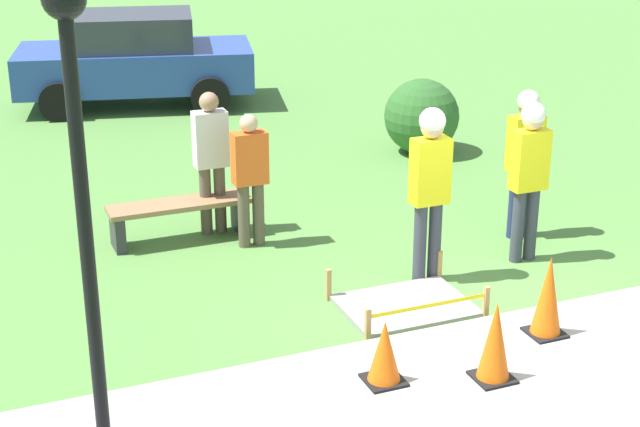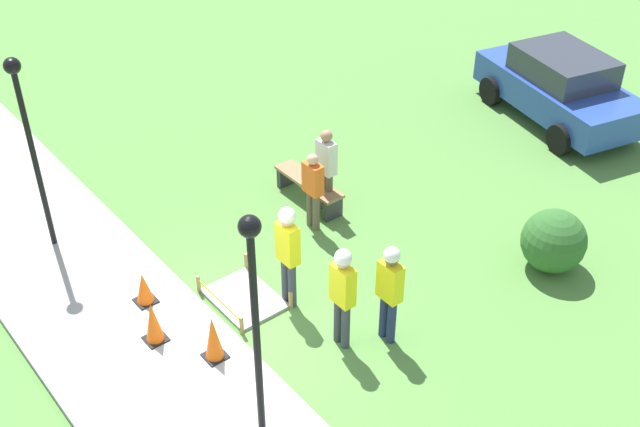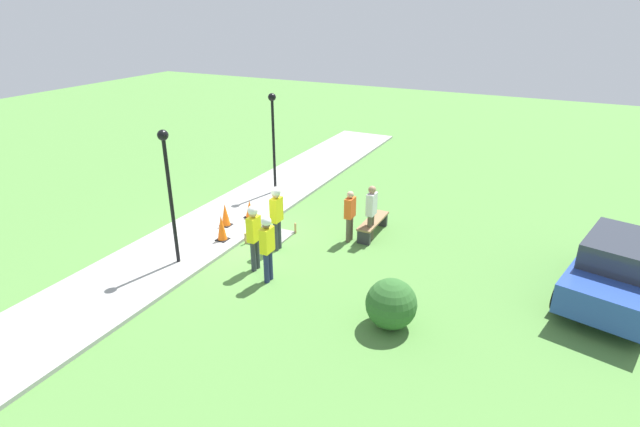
{
  "view_description": "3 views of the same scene",
  "coord_description": "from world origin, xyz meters",
  "px_view_note": "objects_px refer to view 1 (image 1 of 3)",
  "views": [
    {
      "loc": [
        -4.89,
        -7.42,
        4.51
      ],
      "look_at": [
        -1.22,
        1.64,
        0.77
      ],
      "focal_mm": 55.0,
      "sensor_mm": 36.0,
      "label": 1
    },
    {
      "loc": [
        8.09,
        -4.75,
        9.02
      ],
      "look_at": [
        -0.57,
        2.17,
        1.17
      ],
      "focal_mm": 45.0,
      "sensor_mm": 36.0,
      "label": 2
    },
    {
      "loc": [
        10.99,
        8.09,
        6.7
      ],
      "look_at": [
        -1.21,
        2.04,
        0.89
      ],
      "focal_mm": 28.0,
      "sensor_mm": 36.0,
      "label": 3
    }
  ],
  "objects_px": {
    "traffic_cone_near_patch": "(384,352)",
    "parked_car_blue": "(135,59)",
    "bystander_in_orange_shirt": "(250,173)",
    "traffic_cone_sidewalk_edge": "(548,296)",
    "worker_assistant": "(525,150)",
    "worker_supervisor": "(529,167)",
    "bystander_in_gray_shirt": "(211,154)",
    "traffic_cone_far_patch": "(495,341)",
    "worker_trainee": "(430,177)",
    "park_bench": "(180,213)",
    "lamppost_far": "(80,170)"
  },
  "relations": [
    {
      "from": "traffic_cone_near_patch",
      "to": "parked_car_blue",
      "type": "height_order",
      "value": "parked_car_blue"
    },
    {
      "from": "traffic_cone_near_patch",
      "to": "parked_car_blue",
      "type": "distance_m",
      "value": 10.62
    },
    {
      "from": "bystander_in_orange_shirt",
      "to": "traffic_cone_sidewalk_edge",
      "type": "bearing_deg",
      "value": -61.47
    },
    {
      "from": "worker_assistant",
      "to": "bystander_in_orange_shirt",
      "type": "height_order",
      "value": "worker_assistant"
    },
    {
      "from": "worker_supervisor",
      "to": "bystander_in_gray_shirt",
      "type": "height_order",
      "value": "worker_supervisor"
    },
    {
      "from": "traffic_cone_far_patch",
      "to": "worker_assistant",
      "type": "relative_size",
      "value": 0.41
    },
    {
      "from": "worker_trainee",
      "to": "traffic_cone_sidewalk_edge",
      "type": "bearing_deg",
      "value": -77.64
    },
    {
      "from": "traffic_cone_sidewalk_edge",
      "to": "park_bench",
      "type": "distance_m",
      "value": 4.62
    },
    {
      "from": "worker_assistant",
      "to": "parked_car_blue",
      "type": "bearing_deg",
      "value": 110.18
    },
    {
      "from": "park_bench",
      "to": "lamppost_far",
      "type": "relative_size",
      "value": 0.46
    },
    {
      "from": "lamppost_far",
      "to": "park_bench",
      "type": "bearing_deg",
      "value": 69.32
    },
    {
      "from": "worker_supervisor",
      "to": "lamppost_far",
      "type": "relative_size",
      "value": 0.51
    },
    {
      "from": "worker_assistant",
      "to": "parked_car_blue",
      "type": "relative_size",
      "value": 0.41
    },
    {
      "from": "traffic_cone_near_patch",
      "to": "bystander_in_orange_shirt",
      "type": "height_order",
      "value": "bystander_in_orange_shirt"
    },
    {
      "from": "park_bench",
      "to": "parked_car_blue",
      "type": "distance_m",
      "value": 6.64
    },
    {
      "from": "traffic_cone_far_patch",
      "to": "worker_trainee",
      "type": "xyz_separation_m",
      "value": [
        0.53,
        2.23,
        0.72
      ]
    },
    {
      "from": "traffic_cone_sidewalk_edge",
      "to": "worker_supervisor",
      "type": "bearing_deg",
      "value": 62.99
    },
    {
      "from": "worker_supervisor",
      "to": "lamppost_far",
      "type": "xyz_separation_m",
      "value": [
        -5.2,
        -2.52,
        1.39
      ]
    },
    {
      "from": "traffic_cone_far_patch",
      "to": "park_bench",
      "type": "bearing_deg",
      "value": 110.89
    },
    {
      "from": "traffic_cone_far_patch",
      "to": "worker_assistant",
      "type": "height_order",
      "value": "worker_assistant"
    },
    {
      "from": "worker_trainee",
      "to": "lamppost_far",
      "type": "height_order",
      "value": "lamppost_far"
    },
    {
      "from": "bystander_in_orange_shirt",
      "to": "worker_assistant",
      "type": "bearing_deg",
      "value": -17.0
    },
    {
      "from": "lamppost_far",
      "to": "traffic_cone_far_patch",
      "type": "bearing_deg",
      "value": 3.54
    },
    {
      "from": "worker_trainee",
      "to": "parked_car_blue",
      "type": "relative_size",
      "value": 0.44
    },
    {
      "from": "worker_supervisor",
      "to": "parked_car_blue",
      "type": "height_order",
      "value": "worker_supervisor"
    },
    {
      "from": "lamppost_far",
      "to": "worker_trainee",
      "type": "bearing_deg",
      "value": 31.94
    },
    {
      "from": "worker_supervisor",
      "to": "park_bench",
      "type": "bearing_deg",
      "value": 149.36
    },
    {
      "from": "bystander_in_gray_shirt",
      "to": "lamppost_far",
      "type": "distance_m",
      "value": 5.35
    },
    {
      "from": "park_bench",
      "to": "parked_car_blue",
      "type": "height_order",
      "value": "parked_car_blue"
    },
    {
      "from": "traffic_cone_far_patch",
      "to": "lamppost_far",
      "type": "xyz_separation_m",
      "value": [
        -3.39,
        -0.21,
        2.05
      ]
    },
    {
      "from": "traffic_cone_sidewalk_edge",
      "to": "worker_trainee",
      "type": "relative_size",
      "value": 0.41
    },
    {
      "from": "park_bench",
      "to": "worker_supervisor",
      "type": "relative_size",
      "value": 0.91
    },
    {
      "from": "traffic_cone_near_patch",
      "to": "park_bench",
      "type": "bearing_deg",
      "value": 100.68
    },
    {
      "from": "park_bench",
      "to": "lamppost_far",
      "type": "xyz_separation_m",
      "value": [
        -1.73,
        -4.57,
        2.17
      ]
    },
    {
      "from": "park_bench",
      "to": "bystander_in_gray_shirt",
      "type": "bearing_deg",
      "value": 10.78
    },
    {
      "from": "park_bench",
      "to": "worker_assistant",
      "type": "bearing_deg",
      "value": -20.35
    },
    {
      "from": "traffic_cone_near_patch",
      "to": "worker_trainee",
      "type": "xyz_separation_m",
      "value": [
        1.43,
        1.92,
        0.8
      ]
    },
    {
      "from": "traffic_cone_sidewalk_edge",
      "to": "worker_trainee",
      "type": "height_order",
      "value": "worker_trainee"
    },
    {
      "from": "bystander_in_orange_shirt",
      "to": "bystander_in_gray_shirt",
      "type": "height_order",
      "value": "bystander_in_gray_shirt"
    },
    {
      "from": "traffic_cone_sidewalk_edge",
      "to": "bystander_in_gray_shirt",
      "type": "bearing_deg",
      "value": 118.5
    },
    {
      "from": "traffic_cone_near_patch",
      "to": "worker_supervisor",
      "type": "height_order",
      "value": "worker_supervisor"
    },
    {
      "from": "traffic_cone_far_patch",
      "to": "parked_car_blue",
      "type": "relative_size",
      "value": 0.17
    },
    {
      "from": "traffic_cone_sidewalk_edge",
      "to": "bystander_in_orange_shirt",
      "type": "bearing_deg",
      "value": 118.53
    },
    {
      "from": "worker_assistant",
      "to": "worker_trainee",
      "type": "distance_m",
      "value": 1.79
    },
    {
      "from": "worker_supervisor",
      "to": "worker_trainee",
      "type": "height_order",
      "value": "worker_trainee"
    },
    {
      "from": "bystander_in_orange_shirt",
      "to": "lamppost_far",
      "type": "xyz_separation_m",
      "value": [
        -2.47,
        -4.1,
        1.61
      ]
    },
    {
      "from": "traffic_cone_sidewalk_edge",
      "to": "traffic_cone_far_patch",
      "type": "bearing_deg",
      "value": -149.55
    },
    {
      "from": "bystander_in_gray_shirt",
      "to": "parked_car_blue",
      "type": "distance_m",
      "value": 6.5
    },
    {
      "from": "worker_supervisor",
      "to": "parked_car_blue",
      "type": "xyz_separation_m",
      "value": [
        -2.57,
        8.62,
        -0.28
      ]
    },
    {
      "from": "traffic_cone_far_patch",
      "to": "traffic_cone_sidewalk_edge",
      "type": "bearing_deg",
      "value": 30.45
    }
  ]
}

